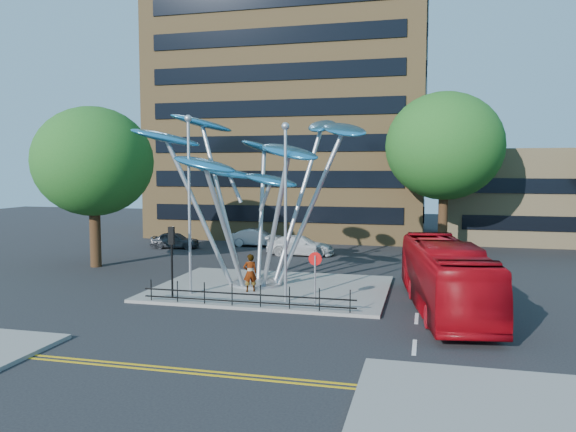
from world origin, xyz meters
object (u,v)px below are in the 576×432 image
(red_bus, at_px, (445,277))
(parked_car_right, at_px, (300,245))
(traffic_light_island, at_px, (172,247))
(no_entry_sign_island, at_px, (315,270))
(tree_right, at_px, (444,146))
(street_lamp_right, at_px, (285,196))
(tree_left, at_px, (93,162))
(parked_car_left, at_px, (175,240))
(parked_car_mid, at_px, (257,238))
(leaf_sculpture, at_px, (256,159))
(street_lamp_left, at_px, (189,189))
(pedestrian, at_px, (250,273))

(red_bus, height_order, parked_car_right, red_bus)
(traffic_light_island, bearing_deg, parked_car_right, 79.75)
(red_bus, bearing_deg, no_entry_sign_island, -177.61)
(tree_right, xyz_separation_m, street_lamp_right, (-7.50, -19.00, -2.94))
(tree_left, bearing_deg, parked_car_left, 82.13)
(tree_right, relative_size, traffic_light_island, 3.54)
(parked_car_left, relative_size, parked_car_mid, 0.89)
(no_entry_sign_island, height_order, parked_car_mid, no_entry_sign_island)
(tree_right, xyz_separation_m, no_entry_sign_island, (-6.00, -19.48, -6.22))
(traffic_light_island, xyz_separation_m, no_entry_sign_island, (7.00, 0.02, -0.80))
(leaf_sculpture, distance_m, traffic_light_island, 6.65)
(parked_car_right, bearing_deg, traffic_light_island, 166.32)
(street_lamp_left, bearing_deg, traffic_light_island, -116.57)
(no_entry_sign_island, xyz_separation_m, parked_car_right, (-4.20, 15.48, -1.09))
(no_entry_sign_island, height_order, parked_car_left, no_entry_sign_island)
(street_lamp_left, bearing_deg, pedestrian, 22.90)
(pedestrian, height_order, parked_car_mid, pedestrian)
(street_lamp_right, distance_m, parked_car_right, 15.86)
(traffic_light_island, xyz_separation_m, pedestrian, (3.24, 2.16, -1.51))
(street_lamp_left, xyz_separation_m, parked_car_left, (-8.24, 15.62, -4.70))
(tree_right, height_order, parked_car_left, tree_right)
(street_lamp_right, distance_m, traffic_light_island, 6.05)
(parked_car_left, distance_m, parked_car_mid, 6.59)
(pedestrian, bearing_deg, parked_car_mid, -101.14)
(tree_left, xyz_separation_m, parked_car_right, (11.80, 8.00, -6.07))
(no_entry_sign_island, distance_m, pedestrian, 4.39)
(leaf_sculpture, xyz_separation_m, street_lamp_left, (-2.43, -3.18, -1.52))
(street_lamp_right, height_order, parked_car_left, street_lamp_right)
(parked_car_left, height_order, parked_car_mid, parked_car_mid)
(street_lamp_right, height_order, traffic_light_island, street_lamp_right)
(street_lamp_left, distance_m, parked_car_right, 15.40)
(street_lamp_right, bearing_deg, red_bus, 4.99)
(no_entry_sign_island, distance_m, parked_car_right, 16.08)
(no_entry_sign_island, distance_m, parked_car_mid, 21.15)
(tree_left, height_order, street_lamp_left, tree_left)
(tree_left, distance_m, street_lamp_left, 11.60)
(street_lamp_right, xyz_separation_m, traffic_light_island, (-5.50, -0.50, -2.48))
(red_bus, bearing_deg, leaf_sculpture, 153.95)
(no_entry_sign_island, relative_size, pedestrian, 1.28)
(parked_car_mid, relative_size, parked_car_right, 0.87)
(pedestrian, bearing_deg, tree_right, -146.61)
(street_lamp_left, bearing_deg, no_entry_sign_island, -8.61)
(no_entry_sign_island, xyz_separation_m, pedestrian, (-3.76, 2.14, -0.71))
(leaf_sculpture, height_order, traffic_light_island, leaf_sculpture)
(parked_car_right, bearing_deg, street_lamp_left, 167.55)
(street_lamp_left, relative_size, red_bus, 0.79)
(street_lamp_right, bearing_deg, tree_right, 68.46)
(street_lamp_right, relative_size, parked_car_left, 2.16)
(parked_car_left, bearing_deg, pedestrian, -150.63)
(leaf_sculpture, distance_m, pedestrian, 6.12)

